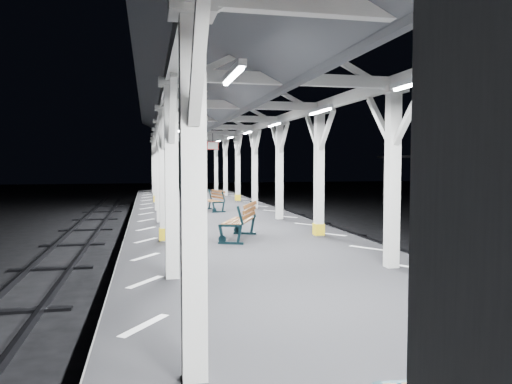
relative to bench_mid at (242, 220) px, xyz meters
name	(u,v)px	position (x,y,z in m)	size (l,w,h in m)	color
ground	(262,298)	(0.07, -1.89, -1.50)	(120.00, 120.00, 0.00)	black
platform	(262,275)	(0.07, -1.89, -1.00)	(6.00, 50.00, 1.00)	black
hazard_stripes_left	(146,257)	(-2.38, -1.89, -0.49)	(1.00, 48.00, 0.01)	silver
hazard_stripes_right	(367,248)	(2.52, -1.89, -0.49)	(1.00, 48.00, 0.01)	silver
track_left	(13,309)	(-4.93, -1.89, -1.42)	(2.20, 60.00, 0.16)	#2D2D33
track_right	(466,283)	(5.07, -1.89, -1.42)	(2.20, 60.00, 0.16)	#2D2D33
canopy	(262,85)	(0.07, -1.92, 3.07)	(5.40, 49.00, 4.65)	silver
bench_mid	(242,220)	(0.00, 0.00, 0.00)	(1.23, 1.82, 0.93)	black
bench_far	(214,200)	(0.26, 7.44, -0.06)	(0.90, 1.60, 0.82)	black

